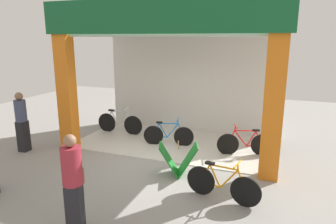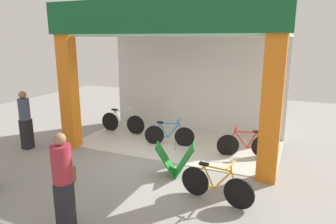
{
  "view_description": "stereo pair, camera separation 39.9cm",
  "coord_description": "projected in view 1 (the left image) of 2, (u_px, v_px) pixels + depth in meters",
  "views": [
    {
      "loc": [
        2.9,
        -6.88,
        3.14
      ],
      "look_at": [
        0.0,
        0.75,
        1.15
      ],
      "focal_mm": 32.66,
      "sensor_mm": 36.0,
      "label": 1
    },
    {
      "loc": [
        3.27,
        -6.73,
        3.14
      ],
      "look_at": [
        0.0,
        0.75,
        1.15
      ],
      "focal_mm": 32.66,
      "sensor_mm": 36.0,
      "label": 2
    }
  ],
  "objects": [
    {
      "name": "ground_plane",
      "position": [
        158.0,
        161.0,
        7.99
      ],
      "size": [
        19.86,
        19.86,
        0.0
      ],
      "primitive_type": "plane",
      "color": "gray",
      "rests_on": "ground"
    },
    {
      "name": "shop_facade",
      "position": [
        178.0,
        72.0,
        8.9
      ],
      "size": [
        6.13,
        3.32,
        4.04
      ],
      "color": "beige",
      "rests_on": "ground"
    },
    {
      "name": "bicycle_inside_0",
      "position": [
        120.0,
        123.0,
        10.24
      ],
      "size": [
        1.64,
        0.45,
        0.9
      ],
      "color": "black",
      "rests_on": "ground"
    },
    {
      "name": "bicycle_inside_1",
      "position": [
        168.0,
        135.0,
        9.07
      ],
      "size": [
        1.47,
        0.45,
        0.83
      ],
      "color": "black",
      "rests_on": "ground"
    },
    {
      "name": "bicycle_inside_2",
      "position": [
        245.0,
        143.0,
        8.33
      ],
      "size": [
        1.46,
        0.55,
        0.84
      ],
      "color": "black",
      "rests_on": "ground"
    },
    {
      "name": "bicycle_parked_0",
      "position": [
        222.0,
        184.0,
        6.0
      ],
      "size": [
        1.52,
        0.42,
        0.84
      ],
      "color": "black",
      "rests_on": "ground"
    },
    {
      "name": "sandwich_board_sign",
      "position": [
        178.0,
        160.0,
        7.12
      ],
      "size": [
        1.02,
        0.8,
        0.76
      ],
      "color": "#197226",
      "rests_on": "ground"
    },
    {
      "name": "pedestrian_0",
      "position": [
        74.0,
        185.0,
        4.83
      ],
      "size": [
        0.43,
        0.62,
        1.72
      ],
      "color": "black",
      "rests_on": "ground"
    },
    {
      "name": "pedestrian_2",
      "position": [
        22.0,
        122.0,
        8.52
      ],
      "size": [
        0.33,
        0.33,
        1.69
      ],
      "color": "black",
      "rests_on": "ground"
    }
  ]
}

